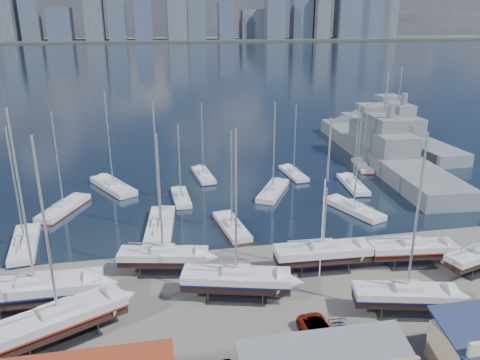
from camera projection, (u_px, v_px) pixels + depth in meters
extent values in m
plane|color=#605E59|center=(275.00, 291.00, 47.14)|extent=(1400.00, 1400.00, 0.00)
cube|color=#172135|center=(165.00, 58.00, 335.16)|extent=(1400.00, 600.00, 0.40)
cube|color=#2D332D|center=(157.00, 40.00, 576.27)|extent=(1400.00, 80.00, 2.20)
cube|color=#595E66|center=(5.00, 2.00, 532.11)|extent=(22.49, 24.47, 83.83)
cube|color=#3D4756|center=(30.00, 15.00, 534.68)|extent=(19.55, 21.83, 55.97)
cube|color=#475166|center=(60.00, 24.00, 548.99)|extent=(26.03, 30.49, 37.14)
cube|color=#595E66|center=(92.00, 1.00, 537.03)|extent=(21.60, 16.58, 87.63)
cube|color=#3D4756|center=(116.00, 10.00, 546.12)|extent=(19.42, 28.42, 67.60)
cube|color=#475166|center=(143.00, 16.00, 556.65)|extent=(20.24, 23.80, 54.09)
cube|color=#595E66|center=(178.00, 16.00, 560.81)|extent=(24.62, 19.72, 54.00)
cube|color=#3D4756|center=(196.00, 15.00, 562.69)|extent=(20.75, 17.93, 55.97)
cube|color=#475166|center=(226.00, 21.00, 569.64)|extent=(18.36, 16.25, 43.03)
cube|color=#595E66|center=(252.00, 24.00, 594.76)|extent=(28.49, 22.03, 35.69)
cube|color=#3D4756|center=(275.00, 19.00, 580.54)|extent=(23.34, 17.87, 49.11)
cube|color=#475166|center=(302.00, 7.00, 596.86)|extent=(25.35, 19.79, 75.95)
cube|color=#595E66|center=(321.00, 15.00, 597.91)|extent=(17.00, 27.45, 57.67)
cube|color=#475166|center=(368.00, 8.00, 616.06)|extent=(30.82, 28.37, 74.41)
cube|color=#595E66|center=(389.00, 7.00, 622.52)|extent=(21.74, 17.03, 77.48)
cube|color=#2D2D33|center=(39.00, 309.00, 44.00)|extent=(6.57, 3.05, 0.16)
cube|color=black|center=(37.00, 295.00, 43.48)|extent=(11.93, 2.93, 0.95)
cube|color=#B2B2B6|center=(35.00, 286.00, 43.17)|extent=(11.93, 3.43, 0.95)
cube|color=#0C153E|center=(36.00, 290.00, 43.31)|extent=(12.05, 3.46, 0.19)
cube|color=#B2B2B6|center=(34.00, 279.00, 42.93)|extent=(2.99, 2.02, 0.50)
cylinder|color=#B2B2B7|center=(21.00, 200.00, 40.40)|extent=(0.22, 0.22, 16.07)
cube|color=#2D2D33|center=(62.00, 340.00, 39.78)|extent=(6.71, 5.25, 0.16)
cube|color=black|center=(60.00, 325.00, 39.27)|extent=(11.10, 7.37, 0.89)
cube|color=#B2B2B6|center=(58.00, 316.00, 38.98)|extent=(11.31, 7.78, 0.89)
cube|color=maroon|center=(59.00, 320.00, 39.12)|extent=(11.42, 7.86, 0.18)
cube|color=#B2B2B6|center=(57.00, 309.00, 38.76)|extent=(3.32, 2.92, 0.50)
cylinder|color=#B2B2B7|center=(45.00, 229.00, 36.40)|extent=(0.22, 0.22, 14.99)
cube|color=#2D2D33|center=(164.00, 273.00, 50.40)|extent=(5.55, 3.35, 0.16)
cube|color=black|center=(164.00, 260.00, 49.91)|extent=(9.68, 4.05, 0.75)
cube|color=#B2B2B6|center=(163.00, 254.00, 49.67)|extent=(9.76, 4.44, 0.75)
cube|color=#B2B2B6|center=(163.00, 249.00, 49.46)|extent=(2.62, 2.01, 0.50)
cylinder|color=#B2B2B7|center=(160.00, 195.00, 47.47)|extent=(0.22, 0.22, 12.72)
cube|color=#2D2D33|center=(236.00, 297.00, 45.88)|extent=(6.24, 4.01, 0.16)
cube|color=black|center=(236.00, 284.00, 45.38)|extent=(10.76, 5.06, 0.84)
cube|color=#B2B2B6|center=(236.00, 276.00, 45.11)|extent=(10.87, 5.49, 0.84)
cube|color=#0C153E|center=(236.00, 280.00, 45.23)|extent=(10.98, 5.54, 0.17)
cube|color=#B2B2B6|center=(236.00, 270.00, 44.89)|extent=(2.98, 2.36, 0.50)
cylinder|color=#B2B2B7|center=(236.00, 204.00, 42.67)|extent=(0.22, 0.22, 14.14)
cube|color=#2D2D33|center=(322.00, 269.00, 51.08)|extent=(5.78, 2.81, 0.16)
cube|color=black|center=(322.00, 257.00, 50.58)|extent=(10.43, 2.84, 0.83)
cube|color=#B2B2B6|center=(323.00, 250.00, 50.31)|extent=(10.45, 3.27, 0.83)
cube|color=#B2B2B6|center=(323.00, 244.00, 50.09)|extent=(2.65, 1.83, 0.50)
cylinder|color=#B2B2B7|center=(327.00, 185.00, 47.90)|extent=(0.22, 0.22, 13.97)
cube|color=#2D2D33|center=(404.00, 313.00, 43.41)|extent=(5.60, 3.51, 0.16)
cube|color=black|center=(406.00, 299.00, 42.93)|extent=(9.71, 4.36, 0.76)
cube|color=#B2B2B6|center=(407.00, 292.00, 42.68)|extent=(9.80, 4.75, 0.76)
cube|color=#0C153E|center=(406.00, 296.00, 42.79)|extent=(9.90, 4.79, 0.15)
cube|color=#B2B2B6|center=(407.00, 286.00, 42.48)|extent=(2.66, 2.09, 0.50)
cylinder|color=#B2B2B7|center=(416.00, 225.00, 40.48)|extent=(0.22, 0.22, 12.75)
cube|color=#2D2D33|center=(410.00, 265.00, 52.05)|extent=(5.31, 2.83, 0.16)
cube|color=black|center=(412.00, 253.00, 51.56)|extent=(9.46, 3.11, 0.74)
cube|color=#B2B2B6|center=(413.00, 247.00, 51.32)|extent=(9.50, 3.50, 0.74)
cube|color=maroon|center=(412.00, 249.00, 51.43)|extent=(9.59, 3.53, 0.15)
cube|color=#B2B2B6|center=(413.00, 241.00, 51.12)|extent=(2.46, 1.78, 0.50)
cylinder|color=#B2B2B7|center=(420.00, 190.00, 49.15)|extent=(0.22, 0.22, 12.54)
cube|color=#2D2D33|center=(477.00, 271.00, 50.72)|extent=(5.11, 3.37, 0.16)
cube|color=black|center=(479.00, 259.00, 50.25)|extent=(8.77, 4.32, 0.68)
cube|color=black|center=(26.00, 250.00, 56.09)|extent=(3.80, 10.48, 0.82)
cube|color=#B2B2B6|center=(25.00, 244.00, 55.83)|extent=(4.23, 10.54, 0.82)
cube|color=#0C153E|center=(25.00, 247.00, 55.95)|extent=(4.27, 10.65, 0.16)
cube|color=#B2B2B6|center=(24.00, 239.00, 55.61)|extent=(2.05, 2.77, 0.50)
cylinder|color=#B2B2B7|center=(15.00, 186.00, 53.44)|extent=(0.22, 0.22, 13.83)
cube|color=black|center=(64.00, 213.00, 66.78)|extent=(6.18, 10.11, 0.80)
cube|color=#B2B2B6|center=(64.00, 208.00, 66.52)|extent=(6.56, 10.28, 0.80)
cube|color=maroon|center=(64.00, 210.00, 66.64)|extent=(6.63, 10.38, 0.16)
cube|color=#B2B2B6|center=(63.00, 204.00, 66.31)|extent=(2.54, 2.96, 0.50)
cylinder|color=#B2B2B7|center=(57.00, 160.00, 64.19)|extent=(0.22, 0.22, 13.49)
cube|color=black|center=(114.00, 191.00, 75.41)|extent=(7.65, 10.95, 0.88)
cube|color=#B2B2B6|center=(113.00, 186.00, 75.12)|extent=(8.06, 11.18, 0.88)
cube|color=#B2B2B6|center=(113.00, 182.00, 74.90)|extent=(2.96, 3.32, 0.50)
cylinder|color=#B2B2B7|center=(109.00, 138.00, 72.55)|extent=(0.22, 0.22, 14.93)
cube|color=black|center=(161.00, 232.00, 60.79)|extent=(3.92, 11.78, 0.92)
cube|color=#B2B2B6|center=(160.00, 226.00, 60.49)|extent=(4.40, 11.82, 0.92)
cube|color=#0C153E|center=(160.00, 229.00, 60.63)|extent=(4.45, 11.94, 0.18)
cube|color=#B2B2B6|center=(160.00, 221.00, 60.26)|extent=(2.23, 3.07, 0.50)
cylinder|color=#B2B2B7|center=(157.00, 165.00, 57.80)|extent=(0.22, 0.22, 15.60)
cube|color=black|center=(181.00, 201.00, 70.88)|extent=(2.32, 8.23, 0.65)
cube|color=#B2B2B6|center=(181.00, 197.00, 70.66)|extent=(2.66, 8.25, 0.65)
cube|color=#B2B2B6|center=(181.00, 194.00, 70.48)|extent=(1.46, 2.10, 0.50)
cylinder|color=#B2B2B7|center=(179.00, 160.00, 68.77)|extent=(0.22, 0.22, 11.00)
cube|color=black|center=(203.00, 179.00, 80.81)|extent=(3.09, 9.18, 0.72)
cube|color=#B2B2B6|center=(203.00, 175.00, 80.57)|extent=(3.46, 9.22, 0.72)
cube|color=#0C153E|center=(203.00, 177.00, 80.68)|extent=(3.50, 9.31, 0.14)
cube|color=#B2B2B6|center=(203.00, 172.00, 80.37)|extent=(1.74, 2.40, 0.50)
cylinder|color=#B2B2B7|center=(202.00, 139.00, 78.48)|extent=(0.22, 0.22, 12.15)
cube|color=black|center=(232.00, 231.00, 60.91)|extent=(3.42, 9.38, 0.73)
cube|color=#B2B2B6|center=(232.00, 226.00, 60.67)|extent=(3.80, 9.44, 0.73)
cube|color=maroon|center=(232.00, 229.00, 60.78)|extent=(3.84, 9.53, 0.15)
cube|color=#B2B2B6|center=(232.00, 222.00, 60.47)|extent=(1.84, 2.48, 0.50)
cylinder|color=#B2B2B7|center=(232.00, 179.00, 58.54)|extent=(0.22, 0.22, 12.38)
cube|color=black|center=(273.00, 195.00, 73.42)|extent=(7.00, 9.94, 0.80)
cube|color=#B2B2B6|center=(273.00, 191.00, 73.15)|extent=(7.36, 10.15, 0.80)
cube|color=#B2B2B6|center=(273.00, 187.00, 72.94)|extent=(2.70, 3.02, 0.50)
cylinder|color=#B2B2B7|center=(274.00, 146.00, 70.81)|extent=(0.22, 0.22, 13.57)
cube|color=black|center=(293.00, 177.00, 81.79)|extent=(2.79, 8.76, 0.69)
cube|color=#B2B2B6|center=(294.00, 173.00, 81.56)|extent=(3.15, 8.79, 0.69)
cube|color=#0C153E|center=(293.00, 175.00, 81.67)|extent=(3.19, 8.88, 0.14)
cube|color=#B2B2B6|center=(294.00, 170.00, 81.37)|extent=(1.63, 2.27, 0.50)
cylinder|color=#B2B2B7|center=(295.00, 139.00, 79.56)|extent=(0.22, 0.22, 11.63)
cube|color=black|center=(353.00, 213.00, 66.65)|extent=(5.77, 10.06, 0.79)
cube|color=#B2B2B6|center=(354.00, 208.00, 66.39)|extent=(6.15, 10.21, 0.79)
cube|color=#B2B2B6|center=(354.00, 204.00, 66.18)|extent=(2.44, 2.90, 0.50)
cylinder|color=#B2B2B7|center=(358.00, 161.00, 64.09)|extent=(0.22, 0.22, 13.34)
cube|color=black|center=(353.00, 189.00, 76.21)|extent=(3.15, 9.70, 0.76)
cube|color=#B2B2B6|center=(353.00, 184.00, 75.97)|extent=(3.55, 9.73, 0.76)
cube|color=#0C153E|center=(353.00, 187.00, 76.08)|extent=(3.59, 9.83, 0.15)
cube|color=#B2B2B6|center=(353.00, 181.00, 75.76)|extent=(1.82, 2.52, 0.50)
cylinder|color=#B2B2B7|center=(356.00, 144.00, 73.75)|extent=(0.22, 0.22, 12.86)
cube|color=black|center=(362.00, 169.00, 86.18)|extent=(3.45, 8.44, 0.66)
cube|color=#B2B2B6|center=(362.00, 166.00, 85.97)|extent=(3.78, 8.50, 0.66)
cube|color=maroon|center=(362.00, 167.00, 86.07)|extent=(3.82, 8.59, 0.13)
cube|color=#B2B2B6|center=(363.00, 163.00, 85.78)|extent=(1.74, 2.27, 0.50)
cylinder|color=#B2B2B7|center=(365.00, 134.00, 84.06)|extent=(0.22, 0.22, 11.09)
cube|color=slate|center=(380.00, 158.00, 90.45)|extent=(11.95, 52.79, 4.71)
cube|color=slate|center=(382.00, 137.00, 89.10)|extent=(7.94, 18.73, 3.60)
cube|color=slate|center=(384.00, 122.00, 88.12)|extent=(5.73, 10.79, 2.40)
cube|color=slate|center=(374.00, 108.00, 92.48)|extent=(6.21, 5.62, 1.20)
cylinder|color=#B2B2B7|center=(386.00, 94.00, 86.42)|extent=(0.30, 0.30, 8.00)
cube|color=slate|center=(394.00, 138.00, 105.74)|extent=(8.32, 43.99, 3.94)
cube|color=slate|center=(396.00, 122.00, 104.52)|extent=(6.07, 15.49, 3.60)
cube|color=slate|center=(397.00, 108.00, 103.54)|extent=(4.47, 8.88, 2.40)
cube|color=slate|center=(388.00, 98.00, 107.03)|extent=(5.03, 4.53, 1.20)
cylinder|color=#B2B2B7|center=(400.00, 85.00, 101.84)|extent=(0.30, 0.30, 8.00)
imported|color=gray|center=(320.00, 333.00, 39.65)|extent=(3.02, 5.51, 1.46)
imported|color=gray|center=(346.00, 343.00, 38.55)|extent=(2.07, 4.84, 1.39)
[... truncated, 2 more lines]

